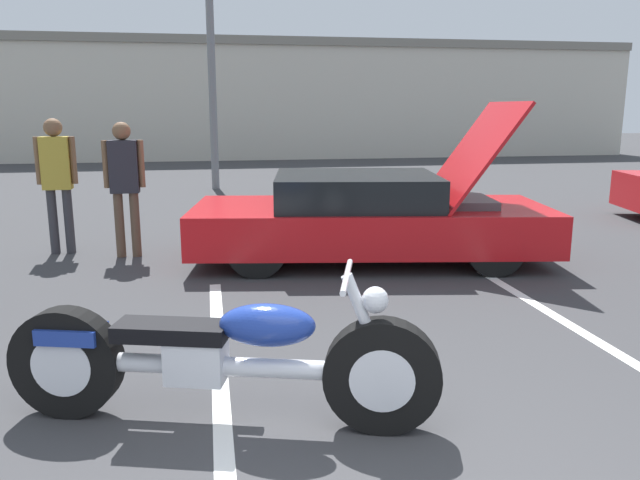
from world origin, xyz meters
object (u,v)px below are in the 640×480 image
Objects in this scene: motorcycle at (220,358)px; show_car_hood_open at (371,217)px; spectator_midground at (124,177)px; spectator_near_motorcycle at (57,174)px.

show_car_hood_open reaches higher than motorcycle.
motorcycle is at bearing -76.87° from spectator_midground.
show_car_hood_open is 4.19m from spectator_near_motorcycle.
motorcycle is at bearing -107.98° from show_car_hood_open.
motorcycle is 0.56× the size of show_car_hood_open.
spectator_near_motorcycle is 1.02× the size of spectator_midground.
show_car_hood_open is at bearing -13.33° from spectator_midground.
motorcycle is 4.87m from spectator_midground.
motorcycle is at bearing -68.44° from spectator_near_motorcycle.
show_car_hood_open is at bearing -15.28° from spectator_near_motorcycle.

